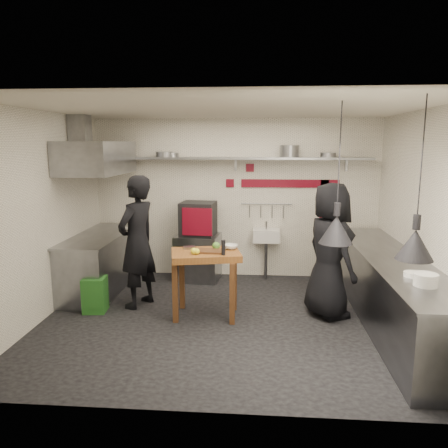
# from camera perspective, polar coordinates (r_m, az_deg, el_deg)

# --- Properties ---
(floor) EXTENTS (5.00, 5.00, 0.00)m
(floor) POSITION_cam_1_polar(r_m,az_deg,el_deg) (6.10, 0.41, -12.39)
(floor) COLOR black
(floor) RESTS_ON ground
(ceiling) EXTENTS (5.00, 5.00, 0.00)m
(ceiling) POSITION_cam_1_polar(r_m,az_deg,el_deg) (5.63, 0.45, 14.87)
(ceiling) COLOR silver
(ceiling) RESTS_ON floor
(wall_back) EXTENTS (5.00, 0.04, 2.80)m
(wall_back) POSITION_cam_1_polar(r_m,az_deg,el_deg) (7.77, 1.53, 3.31)
(wall_back) COLOR silver
(wall_back) RESTS_ON floor
(wall_front) EXTENTS (5.00, 0.04, 2.80)m
(wall_front) POSITION_cam_1_polar(r_m,az_deg,el_deg) (3.66, -1.90, -4.88)
(wall_front) COLOR silver
(wall_front) RESTS_ON floor
(wall_left) EXTENTS (0.04, 4.20, 2.80)m
(wall_left) POSITION_cam_1_polar(r_m,az_deg,el_deg) (6.38, -22.57, 0.94)
(wall_left) COLOR silver
(wall_left) RESTS_ON floor
(wall_right) EXTENTS (0.04, 4.20, 2.80)m
(wall_right) POSITION_cam_1_polar(r_m,az_deg,el_deg) (6.06, 24.72, 0.32)
(wall_right) COLOR silver
(wall_right) RESTS_ON floor
(red_band_horiz) EXTENTS (1.70, 0.02, 0.14)m
(red_band_horiz) POSITION_cam_1_polar(r_m,az_deg,el_deg) (7.73, 8.61, 5.25)
(red_band_horiz) COLOR maroon
(red_band_horiz) RESTS_ON wall_back
(red_band_vert) EXTENTS (0.14, 0.02, 1.10)m
(red_band_vert) POSITION_cam_1_polar(r_m,az_deg,el_deg) (7.86, 12.88, 1.66)
(red_band_vert) COLOR maroon
(red_band_vert) RESTS_ON wall_back
(red_tile_a) EXTENTS (0.14, 0.02, 0.14)m
(red_tile_a) POSITION_cam_1_polar(r_m,az_deg,el_deg) (7.70, 3.42, 7.34)
(red_tile_a) COLOR maroon
(red_tile_a) RESTS_ON wall_back
(red_tile_b) EXTENTS (0.14, 0.02, 0.14)m
(red_tile_b) POSITION_cam_1_polar(r_m,az_deg,el_deg) (7.73, 0.79, 5.36)
(red_tile_b) COLOR maroon
(red_tile_b) RESTS_ON wall_back
(back_shelf) EXTENTS (4.60, 0.34, 0.04)m
(back_shelf) POSITION_cam_1_polar(r_m,az_deg,el_deg) (7.54, 1.48, 8.58)
(back_shelf) COLOR slate
(back_shelf) RESTS_ON wall_back
(shelf_bracket_left) EXTENTS (0.04, 0.06, 0.24)m
(shelf_bracket_left) POSITION_cam_1_polar(r_m,az_deg,el_deg) (8.02, -12.28, 7.75)
(shelf_bracket_left) COLOR slate
(shelf_bracket_left) RESTS_ON wall_back
(shelf_bracket_mid) EXTENTS (0.04, 0.06, 0.24)m
(shelf_bracket_mid) POSITION_cam_1_polar(r_m,az_deg,el_deg) (7.69, 1.54, 7.87)
(shelf_bracket_mid) COLOR slate
(shelf_bracket_mid) RESTS_ON wall_back
(shelf_bracket_right) EXTENTS (0.04, 0.06, 0.24)m
(shelf_bracket_right) POSITION_cam_1_polar(r_m,az_deg,el_deg) (7.83, 15.69, 7.54)
(shelf_bracket_right) COLOR slate
(shelf_bracket_right) RESTS_ON wall_back
(pan_far_left) EXTENTS (0.35, 0.35, 0.09)m
(pan_far_left) POSITION_cam_1_polar(r_m,az_deg,el_deg) (7.70, -7.74, 9.01)
(pan_far_left) COLOR slate
(pan_far_left) RESTS_ON back_shelf
(pan_mid_left) EXTENTS (0.27, 0.27, 0.07)m
(pan_mid_left) POSITION_cam_1_polar(r_m,az_deg,el_deg) (7.67, -6.77, 8.96)
(pan_mid_left) COLOR slate
(pan_mid_left) RESTS_ON back_shelf
(stock_pot) EXTENTS (0.41, 0.41, 0.20)m
(stock_pot) POSITION_cam_1_polar(r_m,az_deg,el_deg) (7.54, 8.56, 9.38)
(stock_pot) COLOR slate
(stock_pot) RESTS_ON back_shelf
(pan_right) EXTENTS (0.29, 0.29, 0.08)m
(pan_right) POSITION_cam_1_polar(r_m,az_deg,el_deg) (7.62, 13.44, 8.77)
(pan_right) COLOR slate
(pan_right) RESTS_ON back_shelf
(oven_stand) EXTENTS (0.80, 0.74, 0.80)m
(oven_stand) POSITION_cam_1_polar(r_m,az_deg,el_deg) (7.73, -3.39, -4.31)
(oven_stand) COLOR slate
(oven_stand) RESTS_ON floor
(combi_oven) EXTENTS (0.62, 0.59, 0.58)m
(combi_oven) POSITION_cam_1_polar(r_m,az_deg,el_deg) (7.54, -3.39, 0.69)
(combi_oven) COLOR black
(combi_oven) RESTS_ON oven_stand
(oven_door) EXTENTS (0.51, 0.08, 0.46)m
(oven_door) POSITION_cam_1_polar(r_m,az_deg,el_deg) (7.24, -3.53, 0.28)
(oven_door) COLOR maroon
(oven_door) RESTS_ON combi_oven
(oven_glass) EXTENTS (0.34, 0.05, 0.34)m
(oven_glass) POSITION_cam_1_polar(r_m,az_deg,el_deg) (7.27, -3.55, 0.32)
(oven_glass) COLOR black
(oven_glass) RESTS_ON oven_door
(hand_sink) EXTENTS (0.46, 0.34, 0.22)m
(hand_sink) POSITION_cam_1_polar(r_m,az_deg,el_deg) (7.69, 5.53, -1.50)
(hand_sink) COLOR silver
(hand_sink) RESTS_ON wall_back
(sink_tap) EXTENTS (0.03, 0.03, 0.14)m
(sink_tap) POSITION_cam_1_polar(r_m,az_deg,el_deg) (7.66, 5.56, -0.18)
(sink_tap) COLOR slate
(sink_tap) RESTS_ON hand_sink
(sink_drain) EXTENTS (0.06, 0.06, 0.66)m
(sink_drain) POSITION_cam_1_polar(r_m,az_deg,el_deg) (7.76, 5.48, -4.74)
(sink_drain) COLOR slate
(sink_drain) RESTS_ON floor
(utensil_rail) EXTENTS (0.90, 0.02, 0.02)m
(utensil_rail) POSITION_cam_1_polar(r_m,az_deg,el_deg) (7.74, 5.59, 2.63)
(utensil_rail) COLOR slate
(utensil_rail) RESTS_ON wall_back
(counter_right) EXTENTS (0.70, 3.80, 0.90)m
(counter_right) POSITION_cam_1_polar(r_m,az_deg,el_deg) (6.18, 20.96, -8.34)
(counter_right) COLOR slate
(counter_right) RESTS_ON floor
(counter_right_top) EXTENTS (0.76, 3.90, 0.03)m
(counter_right_top) POSITION_cam_1_polar(r_m,az_deg,el_deg) (6.05, 21.25, -4.16)
(counter_right_top) COLOR slate
(counter_right_top) RESTS_ON counter_right
(plate_stack) EXTENTS (0.27, 0.27, 0.13)m
(plate_stack) POSITION_cam_1_polar(r_m,az_deg,el_deg) (4.95, 24.85, -6.63)
(plate_stack) COLOR silver
(plate_stack) RESTS_ON counter_right_top
(small_bowl_right) EXTENTS (0.23, 0.23, 0.05)m
(small_bowl_right) POSITION_cam_1_polar(r_m,az_deg,el_deg) (5.24, 23.39, -6.05)
(small_bowl_right) COLOR silver
(small_bowl_right) RESTS_ON counter_right_top
(counter_left) EXTENTS (0.70, 1.90, 0.90)m
(counter_left) POSITION_cam_1_polar(r_m,az_deg,el_deg) (7.38, -15.94, -5.01)
(counter_left) COLOR slate
(counter_left) RESTS_ON floor
(counter_left_top) EXTENTS (0.76, 2.00, 0.03)m
(counter_left_top) POSITION_cam_1_polar(r_m,az_deg,el_deg) (7.27, -16.12, -1.48)
(counter_left_top) COLOR slate
(counter_left_top) RESTS_ON counter_left
(extractor_hood) EXTENTS (0.78, 1.60, 0.50)m
(extractor_hood) POSITION_cam_1_polar(r_m,az_deg,el_deg) (7.11, -16.25, 8.30)
(extractor_hood) COLOR slate
(extractor_hood) RESTS_ON ceiling
(hood_duct) EXTENTS (0.28, 0.28, 0.50)m
(hood_duct) POSITION_cam_1_polar(r_m,az_deg,el_deg) (7.20, -18.31, 11.40)
(hood_duct) COLOR slate
(hood_duct) RESTS_ON ceiling
(green_bin) EXTENTS (0.34, 0.34, 0.50)m
(green_bin) POSITION_cam_1_polar(r_m,az_deg,el_deg) (6.56, -16.49, -8.82)
(green_bin) COLOR #20581C
(green_bin) RESTS_ON floor
(prep_table) EXTENTS (1.03, 0.81, 0.92)m
(prep_table) POSITION_cam_1_polar(r_m,az_deg,el_deg) (6.08, -2.38, -7.82)
(prep_table) COLOR brown
(prep_table) RESTS_ON floor
(cutting_board) EXTENTS (0.37, 0.27, 0.02)m
(cutting_board) POSITION_cam_1_polar(r_m,az_deg,el_deg) (5.92, -1.68, -3.56)
(cutting_board) COLOR #4F2E17
(cutting_board) RESTS_ON prep_table
(pepper_mill) EXTENTS (0.05, 0.05, 0.20)m
(pepper_mill) POSITION_cam_1_polar(r_m,az_deg,el_deg) (5.74, -0.08, -3.10)
(pepper_mill) COLOR black
(pepper_mill) RESTS_ON prep_table
(lemon_a) EXTENTS (0.11, 0.11, 0.09)m
(lemon_a) POSITION_cam_1_polar(r_m,az_deg,el_deg) (5.82, -3.95, -3.56)
(lemon_a) COLOR yellow
(lemon_a) RESTS_ON prep_table
(lemon_b) EXTENTS (0.10, 0.10, 0.08)m
(lemon_b) POSITION_cam_1_polar(r_m,az_deg,el_deg) (5.81, -3.59, -3.60)
(lemon_b) COLOR yellow
(lemon_b) RESTS_ON prep_table
(veg_ball) EXTENTS (0.13, 0.13, 0.11)m
(veg_ball) POSITION_cam_1_polar(r_m,az_deg,el_deg) (6.06, -1.03, -2.88)
(veg_ball) COLOR #4E882D
(veg_ball) RESTS_ON prep_table
(steel_tray) EXTENTS (0.18, 0.14, 0.03)m
(steel_tray) POSITION_cam_1_polar(r_m,az_deg,el_deg) (6.13, -4.56, -3.09)
(steel_tray) COLOR slate
(steel_tray) RESTS_ON prep_table
(bowl) EXTENTS (0.20, 0.20, 0.06)m
(bowl) POSITION_cam_1_polar(r_m,az_deg,el_deg) (6.09, 0.88, -2.99)
(bowl) COLOR silver
(bowl) RESTS_ON prep_table
(heat_lamp_near) EXTENTS (0.41, 0.41, 1.50)m
(heat_lamp_near) POSITION_cam_1_polar(r_m,az_deg,el_deg) (4.77, 14.75, 6.33)
(heat_lamp_near) COLOR black
(heat_lamp_near) RESTS_ON ceiling
(heat_lamp_far) EXTENTS (0.45, 0.45, 1.50)m
(heat_lamp_far) POSITION_cam_1_polar(r_m,az_deg,el_deg) (4.34, 24.26, 5.34)
(heat_lamp_far) COLOR black
(heat_lamp_far) RESTS_ON ceiling
(chef_left) EXTENTS (0.71, 0.83, 1.93)m
(chef_left) POSITION_cam_1_polar(r_m,az_deg,el_deg) (6.45, -11.26, -2.31)
(chef_left) COLOR black
(chef_left) RESTS_ON floor
(chef_right) EXTENTS (0.91, 1.07, 1.86)m
(chef_right) POSITION_cam_1_polar(r_m,az_deg,el_deg) (6.13, 13.63, -3.40)
(chef_right) COLOR black
(chef_right) RESTS_ON floor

